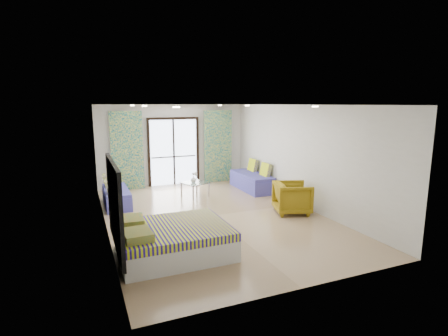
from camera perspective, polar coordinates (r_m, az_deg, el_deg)
name	(u,v)px	position (r m, az deg, el deg)	size (l,w,h in m)	color
floor	(213,216)	(8.71, -1.79, -7.76)	(5.00, 7.50, 0.01)	#927657
ceiling	(212,105)	(8.28, -1.90, 10.29)	(5.00, 7.50, 0.01)	silver
wall_back	(173,145)	(11.94, -8.27, 3.75)	(5.00, 0.01, 2.70)	silver
wall_front	(306,202)	(5.14, 13.25, -5.37)	(5.00, 0.01, 2.70)	silver
wall_left	(103,169)	(7.87, -19.11, -0.18)	(0.01, 7.50, 2.70)	silver
wall_right	(300,156)	(9.55, 12.32, 1.95)	(0.01, 7.50, 2.70)	silver
balcony_door	(174,148)	(11.92, -8.22, 3.30)	(1.76, 0.08, 2.28)	black
balcony_rail	(174,157)	(11.97, -8.19, 1.84)	(1.52, 0.03, 0.04)	#595451
curtain_left	(127,151)	(11.49, -15.54, 2.71)	(1.00, 0.10, 2.50)	beige
curtain_right	(218,146)	(12.25, -1.00, 3.56)	(1.00, 0.10, 2.50)	beige
downlight_a	(176,107)	(5.94, -7.79, 9.83)	(0.12, 0.12, 0.02)	#FFE0B2
downlight_b	(315,107)	(7.19, 14.64, 9.69)	(0.12, 0.12, 0.02)	#FFE0B2
downlight_c	(144,106)	(8.87, -12.87, 9.85)	(0.12, 0.12, 0.02)	#FFE0B2
downlight_d	(247,106)	(9.75, 3.81, 10.12)	(0.12, 0.12, 0.02)	#FFE0B2
downlight_e	(132,105)	(10.85, -14.72, 9.84)	(0.12, 0.12, 0.02)	#FFE0B2
downlight_f	(220,105)	(11.58, -0.66, 10.20)	(0.12, 0.12, 0.02)	#FFE0B2
headboard	(114,205)	(6.17, -17.45, -5.80)	(0.06, 2.10, 1.50)	black
switch_plate	(108,189)	(7.38, -18.45, -3.21)	(0.02, 0.10, 0.10)	silver
bed	(173,240)	(6.57, -8.34, -11.49)	(1.96, 1.60, 0.68)	silver
daybed_left	(116,196)	(9.95, -17.23, -4.43)	(0.63, 1.63, 0.80)	#45429F
daybed_right	(252,181)	(11.26, 4.62, -2.07)	(0.73, 1.87, 0.92)	#45429F
coffee_table	(195,184)	(10.36, -4.78, -2.61)	(0.84, 0.84, 0.76)	silver
vase	(193,179)	(10.37, -5.02, -1.84)	(0.17, 0.18, 0.17)	white
armchair	(292,196)	(8.97, 11.10, -4.55)	(0.84, 0.79, 0.86)	olive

